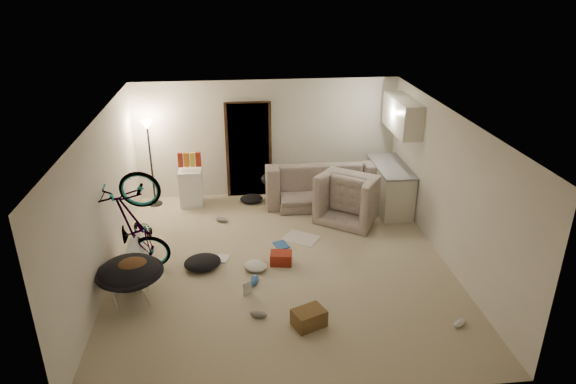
{
  "coord_description": "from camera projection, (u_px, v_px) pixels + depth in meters",
  "views": [
    {
      "loc": [
        -0.7,
        -7.4,
        4.53
      ],
      "look_at": [
        0.18,
        0.6,
        1.04
      ],
      "focal_mm": 32.0,
      "sensor_mm": 36.0,
      "label": 1
    }
  ],
  "objects": [
    {
      "name": "saucer_chair",
      "position": [
        130.0,
        278.0,
        7.47
      ],
      "size": [
        0.98,
        0.98,
        0.7
      ],
      "color": "silver",
      "rests_on": "floor"
    },
    {
      "name": "tv_box",
      "position": [
        138.0,
        259.0,
        8.14
      ],
      "size": [
        0.26,
        0.94,
        0.63
      ],
      "primitive_type": "cube",
      "rotation": [
        0.0,
        -0.21,
        0.02
      ],
      "color": "silver",
      "rests_on": "floor"
    },
    {
      "name": "drink_case_a",
      "position": [
        309.0,
        318.0,
        7.07
      ],
      "size": [
        0.52,
        0.46,
        0.25
      ],
      "primitive_type": "cube",
      "rotation": [
        0.0,
        0.0,
        0.41
      ],
      "color": "brown",
      "rests_on": "floor"
    },
    {
      "name": "clothes_lump_c",
      "position": [
        255.0,
        266.0,
        8.43
      ],
      "size": [
        0.52,
        0.51,
        0.12
      ],
      "primitive_type": "ellipsoid",
      "rotation": [
        0.0,
        0.0,
        -0.69
      ],
      "color": "silver",
      "rests_on": "floor"
    },
    {
      "name": "wall_back",
      "position": [
        267.0,
        139.0,
        10.87
      ],
      "size": [
        5.5,
        0.02,
        2.5
      ],
      "primitive_type": "cube",
      "color": "silver",
      "rests_on": "floor"
    },
    {
      "name": "kitchen_counter",
      "position": [
        390.0,
        187.0,
        10.51
      ],
      "size": [
        0.6,
        1.5,
        0.88
      ],
      "primitive_type": "cube",
      "color": "beige",
      "rests_on": "floor"
    },
    {
      "name": "shoe_4",
      "position": [
        460.0,
        323.0,
        7.09
      ],
      "size": [
        0.27,
        0.22,
        0.09
      ],
      "primitive_type": "ellipsoid",
      "rotation": [
        0.0,
        0.0,
        0.55
      ],
      "color": "white",
      "rests_on": "floor"
    },
    {
      "name": "floor_lamp",
      "position": [
        149.0,
        145.0,
        10.27
      ],
      "size": [
        0.28,
        0.28,
        1.81
      ],
      "color": "black",
      "rests_on": "floor"
    },
    {
      "name": "shoe_1",
      "position": [
        222.0,
        220.0,
        10.01
      ],
      "size": [
        0.28,
        0.21,
        0.1
      ],
      "primitive_type": "ellipsoid",
      "rotation": [
        0.0,
        0.0,
        -0.42
      ],
      "color": "slate",
      "rests_on": "floor"
    },
    {
      "name": "sofa_drape",
      "position": [
        275.0,
        179.0,
        10.65
      ],
      "size": [
        0.63,
        0.55,
        0.28
      ],
      "primitive_type": "ellipsoid",
      "rotation": [
        0.0,
        0.0,
        -0.18
      ],
      "color": "black",
      "rests_on": "sofa"
    },
    {
      "name": "counter_top",
      "position": [
        391.0,
        166.0,
        10.33
      ],
      "size": [
        0.64,
        1.54,
        0.04
      ],
      "primitive_type": "cube",
      "color": "gray",
      "rests_on": "kitchen_counter"
    },
    {
      "name": "shoe_2",
      "position": [
        254.0,
        280.0,
        8.05
      ],
      "size": [
        0.19,
        0.31,
        0.11
      ],
      "primitive_type": "ellipsoid",
      "rotation": [
        0.0,
        0.0,
        1.32
      ],
      "color": "#2C599E",
      "rests_on": "floor"
    },
    {
      "name": "juicer",
      "position": [
        283.0,
        260.0,
        8.57
      ],
      "size": [
        0.15,
        0.15,
        0.21
      ],
      "color": "beige",
      "rests_on": "floor"
    },
    {
      "name": "armchair",
      "position": [
        354.0,
        200.0,
        10.13
      ],
      "size": [
        1.48,
        1.45,
        0.73
      ],
      "primitive_type": "imported",
      "rotation": [
        0.0,
        0.0,
        2.51
      ],
      "color": "#3E473F",
      "rests_on": "floor"
    },
    {
      "name": "book_asset",
      "position": [
        244.0,
        296.0,
        7.74
      ],
      "size": [
        0.27,
        0.28,
        0.02
      ],
      "primitive_type": "imported",
      "rotation": [
        0.0,
        0.0,
        0.68
      ],
      "color": "maroon",
      "rests_on": "floor"
    },
    {
      "name": "kitchen_uppers",
      "position": [
        402.0,
        115.0,
        9.92
      ],
      "size": [
        0.38,
        1.4,
        0.65
      ],
      "primitive_type": "cube",
      "color": "beige",
      "rests_on": "wall_right"
    },
    {
      "name": "book_blue",
      "position": [
        281.0,
        245.0,
        9.16
      ],
      "size": [
        0.3,
        0.35,
        0.03
      ],
      "primitive_type": "cube",
      "rotation": [
        0.0,
        0.0,
        0.34
      ],
      "color": "#2C599E",
      "rests_on": "floor"
    },
    {
      "name": "door_trim",
      "position": [
        249.0,
        151.0,
        10.85
      ],
      "size": [
        0.97,
        0.04,
        2.1
      ],
      "primitive_type": "cube",
      "color": "#342012",
      "rests_on": "floor"
    },
    {
      "name": "book_white",
      "position": [
        222.0,
        258.0,
        8.74
      ],
      "size": [
        0.28,
        0.32,
        0.02
      ],
      "primitive_type": "cube",
      "rotation": [
        0.0,
        0.0,
        -0.36
      ],
      "color": "silver",
      "rests_on": "floor"
    },
    {
      "name": "clothes_lump_b",
      "position": [
        251.0,
        199.0,
        10.88
      ],
      "size": [
        0.53,
        0.48,
        0.15
      ],
      "primitive_type": "ellipsoid",
      "rotation": [
        0.0,
        0.0,
        0.12
      ],
      "color": "black",
      "rests_on": "floor"
    },
    {
      "name": "hoodie",
      "position": [
        132.0,
        267.0,
        7.37
      ],
      "size": [
        0.61,
        0.57,
        0.22
      ],
      "primitive_type": "ellipsoid",
      "rotation": [
        0.0,
        0.0,
        0.46
      ],
      "color": "#56361D",
      "rests_on": "saucer_chair"
    },
    {
      "name": "drink_case_b",
      "position": [
        281.0,
        258.0,
        8.57
      ],
      "size": [
        0.39,
        0.31,
        0.21
      ],
      "primitive_type": "cube",
      "rotation": [
        0.0,
        0.0,
        -0.15
      ],
      "color": "maroon",
      "rests_on": "floor"
    },
    {
      "name": "snack_box_3",
      "position": [
        198.0,
        159.0,
        10.4
      ],
      "size": [
        0.11,
        0.08,
        0.3
      ],
      "primitive_type": "cube",
      "rotation": [
        0.0,
        0.0,
        -0.14
      ],
      "color": "maroon",
      "rests_on": "mini_fridge"
    },
    {
      "name": "clothes_lump_a",
      "position": [
        203.0,
        262.0,
        8.46
      ],
      "size": [
        0.73,
        0.67,
        0.2
      ],
      "primitive_type": "ellipsoid",
      "rotation": [
        0.0,
        0.0,
        0.28
      ],
      "color": "black",
      "rests_on": "floor"
    },
    {
      "name": "newspaper",
      "position": [
        301.0,
        238.0,
        9.43
      ],
      "size": [
        0.77,
        0.73,
        0.01
      ],
      "primitive_type": "cube",
      "rotation": [
        0.0,
        0.0,
        0.98
      ],
      "color": "silver",
      "rests_on": "floor"
    },
    {
      "name": "snack_box_0",
      "position": [
        180.0,
        160.0,
        10.37
      ],
      "size": [
        0.1,
        0.08,
        0.3
      ],
      "primitive_type": "cube",
      "rotation": [
        0.0,
        0.0,
        0.06
      ],
      "color": "maroon",
      "rests_on": "mini_fridge"
    },
    {
      "name": "wall_right",
      "position": [
        448.0,
        188.0,
        8.4
      ],
      "size": [
        0.02,
        6.0,
        2.5
      ],
      "primitive_type": "cube",
      "color": "silver",
      "rests_on": "floor"
    },
    {
      "name": "sofa",
      "position": [
        319.0,
        186.0,
        10.82
      ],
      "size": [
        2.29,
        0.9,
        0.67
      ],
      "primitive_type": "imported",
      "rotation": [
        0.0,
        0.0,
        3.14
      ],
      "color": "#3E473F",
      "rests_on": "floor"
    },
    {
      "name": "wall_front",
      "position": [
        308.0,
        311.0,
        5.38
      ],
      "size": [
        5.5,
        0.02,
        2.5
      ],
      "primitive_type": "cube",
      "color": "silver",
      "rests_on": "floor"
    },
    {
      "name": "bicycle",
      "position": [
        138.0,
        245.0,
        8.21
      ],
      "size": [
        1.89,
        0.93,
        1.06
      ],
      "primitive_type": "imported",
      "rotation": [
        0.0,
        -0.17,
        1.5
      ],
      "color": "black",
      "rests_on": "floor"
    },
    {
      "name": "snack_box_1",
      "position": [
        186.0,
        160.0,
        10.38
      ],
      "size": [
        0.11,
        0.08,
        0.3
      ],
      "primitive_type": "cube",
      "rotation": [
        0.0,
        0.0,
        -0.16
      ],
      "color": "#B96317",
      "rests_on": "mini_fridge"
    },
    {
      "name": "floor",
      "position": [
        281.0,
        264.0,
        8.62
      ],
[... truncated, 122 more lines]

